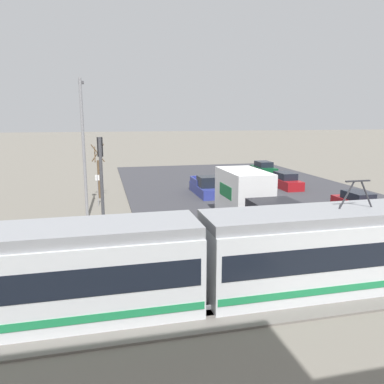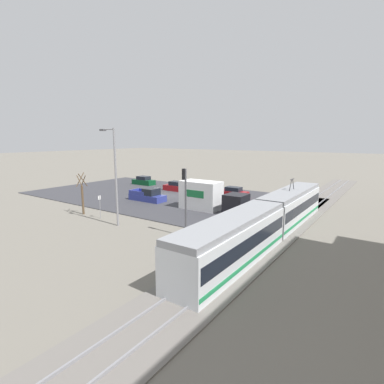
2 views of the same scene
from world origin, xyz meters
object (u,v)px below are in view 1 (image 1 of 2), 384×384
object	(u,v)px
pickup_truck	(207,187)
street_tree	(99,174)
street_lamp_near_crossing	(83,141)
no_parking_sign	(98,187)
sedan_car_1	(285,181)
sedan_car_2	(263,169)
traffic_light_pole	(102,181)
sedan_car_0	(357,203)
box_truck	(250,201)
light_rail_tram	(201,261)

from	to	relation	value
pickup_truck	street_tree	world-z (taller)	street_tree
street_tree	street_lamp_near_crossing	xyz separation A→B (m)	(0.83, 6.50, 3.23)
street_tree	no_parking_sign	bearing A→B (deg)	88.28
pickup_truck	sedan_car_1	size ratio (longest dim) A/B	1.14
sedan_car_1	sedan_car_2	distance (m)	9.29
street_lamp_near_crossing	traffic_light_pole	bearing A→B (deg)	98.40
sedan_car_0	street_lamp_near_crossing	distance (m)	20.30
sedan_car_0	box_truck	bearing A→B (deg)	-171.23
pickup_truck	street_lamp_near_crossing	world-z (taller)	street_lamp_near_crossing
pickup_truck	sedan_car_0	xyz separation A→B (m)	(-9.29, 8.28, -0.08)
sedan_car_0	street_tree	world-z (taller)	street_tree
street_lamp_near_crossing	street_tree	bearing A→B (deg)	-97.25
box_truck	street_tree	xyz separation A→B (m)	(9.54, -10.83, 0.51)
sedan_car_1	traffic_light_pole	bearing A→B (deg)	39.45
sedan_car_2	street_lamp_near_crossing	distance (m)	26.34
sedan_car_0	sedan_car_1	bearing A→B (deg)	95.12
sedan_car_1	sedan_car_2	world-z (taller)	sedan_car_2
box_truck	sedan_car_0	xyz separation A→B (m)	(-9.17, -1.41, -0.97)
light_rail_tram	street_tree	bearing A→B (deg)	-79.37
box_truck	no_parking_sign	xyz separation A→B (m)	(9.63, -7.74, -0.12)
street_lamp_near_crossing	no_parking_sign	bearing A→B (deg)	-102.16
pickup_truck	no_parking_sign	distance (m)	9.74
sedan_car_0	street_lamp_near_crossing	size ratio (longest dim) A/B	0.45
street_tree	street_lamp_near_crossing	bearing A→B (deg)	82.75
sedan_car_0	sedan_car_1	distance (m)	9.81
box_truck	traffic_light_pole	distance (m)	10.04
sedan_car_2	no_parking_sign	world-z (taller)	no_parking_sign
box_truck	traffic_light_pole	size ratio (longest dim) A/B	1.38
sedan_car_2	no_parking_sign	distance (m)	23.37
light_rail_tram	sedan_car_0	bearing A→B (deg)	-144.09
sedan_car_2	no_parking_sign	size ratio (longest dim) A/B	1.72
sedan_car_2	traffic_light_pole	world-z (taller)	traffic_light_pole
light_rail_tram	street_tree	distance (m)	20.57
box_truck	sedan_car_1	world-z (taller)	box_truck
sedan_car_1	sedan_car_2	xyz separation A→B (m)	(-1.78, -9.12, 0.00)
sedan_car_2	sedan_car_0	bearing A→B (deg)	87.27
sedan_car_2	pickup_truck	bearing A→B (deg)	46.15
traffic_light_pole	street_tree	xyz separation A→B (m)	(0.29, -14.08, -1.68)
sedan_car_0	sedan_car_1	xyz separation A→B (m)	(0.87, -9.77, 0.04)
traffic_light_pole	street_tree	size ratio (longest dim) A/B	1.27
pickup_truck	street_tree	xyz separation A→B (m)	(9.42, -1.14, 1.40)
street_tree	light_rail_tram	bearing A→B (deg)	100.63
sedan_car_1	street_tree	world-z (taller)	street_tree
pickup_truck	street_lamp_near_crossing	size ratio (longest dim) A/B	0.55
sedan_car_2	street_tree	world-z (taller)	street_tree
light_rail_tram	sedan_car_2	distance (m)	33.64
sedan_car_0	sedan_car_2	bearing A→B (deg)	87.27
traffic_light_pole	sedan_car_0	bearing A→B (deg)	-165.78
light_rail_tram	no_parking_sign	xyz separation A→B (m)	(3.89, -17.12, -0.14)
box_truck	light_rail_tram	bearing A→B (deg)	58.53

